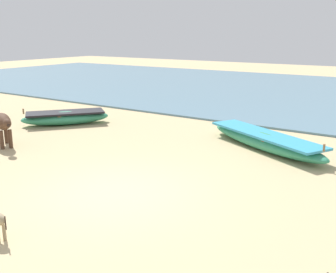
# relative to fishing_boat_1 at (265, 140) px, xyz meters

# --- Properties ---
(ground) EXTENTS (80.00, 80.00, 0.00)m
(ground) POSITION_rel_fishing_boat_1_xyz_m (-1.50, -5.38, -0.27)
(ground) COLOR tan
(sea_water) EXTENTS (60.00, 20.00, 0.08)m
(sea_water) POSITION_rel_fishing_boat_1_xyz_m (-1.50, 12.68, -0.23)
(sea_water) COLOR slate
(sea_water) RESTS_ON ground
(fishing_boat_1) EXTENTS (4.81, 3.14, 0.69)m
(fishing_boat_1) POSITION_rel_fishing_boat_1_xyz_m (0.00, 0.00, 0.00)
(fishing_boat_1) COLOR #338C66
(fishing_boat_1) RESTS_ON ground
(fishing_boat_2) EXTENTS (2.92, 3.30, 0.71)m
(fishing_boat_2) POSITION_rel_fishing_boat_1_xyz_m (-7.82, -1.04, 0.01)
(fishing_boat_2) COLOR #338C66
(fishing_boat_2) RESTS_ON ground
(cow_adult_dark) EXTENTS (1.58, 0.97, 1.07)m
(cow_adult_dark) POSITION_rel_fishing_boat_1_xyz_m (-6.98, -4.36, 0.50)
(cow_adult_dark) COLOR #4C3323
(cow_adult_dark) RESTS_ON ground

